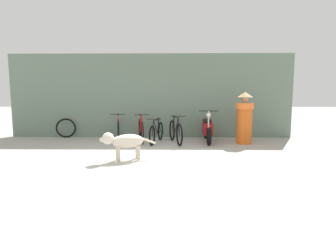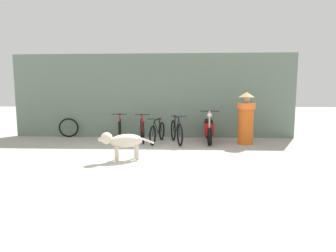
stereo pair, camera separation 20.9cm
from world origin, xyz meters
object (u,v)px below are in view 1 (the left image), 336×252
Objects in this scene: bicycle_1 at (141,130)px; person_in_robes at (244,118)px; motorcycle at (207,129)px; spare_tire_left at (66,128)px; stray_dog at (124,141)px; bicycle_2 at (157,132)px; bicycle_0 at (118,130)px; bicycle_3 at (175,132)px.

bicycle_1 is 3.29m from person_in_robes.
motorcycle reaches higher than spare_tire_left.
motorcycle reaches higher than bicycle_1.
motorcycle is 3.36m from stray_dog.
bicycle_0 is at bearing -85.58° from bicycle_2.
bicycle_3 is (1.12, -0.30, -0.02)m from bicycle_1.
motorcycle is at bearing 15.29° from person_in_robes.
bicycle_2 reaches higher than spare_tire_left.
bicycle_1 reaches higher than bicycle_2.
bicycle_0 is 4.00m from person_in_robes.
spare_tire_left is (-2.76, 0.71, -0.03)m from bicycle_1.
stray_dog is at bearing 2.62° from bicycle_0.
bicycle_3 is 2.57m from stray_dog.
spare_tire_left is (-3.28, 0.93, 0.02)m from bicycle_2.
motorcycle is 1.21m from person_in_robes.
bicycle_0 is at bearing -98.21° from stray_dog.
bicycle_3 is at bearing -140.47° from stray_dog.
bicycle_1 is 2.43× the size of spare_tire_left.
spare_tire_left is at bearing -122.93° from bicycle_0.
spare_tire_left is at bearing -73.52° from stray_dog.
bicycle_1 is at bearing 83.55° from bicycle_0.
stray_dog is at bearing 64.29° from person_in_robes.
bicycle_1 is at bearing -88.38° from motorcycle.
bicycle_2 is 1.33× the size of stray_dog.
bicycle_1 is at bearing -14.52° from spare_tire_left.
bicycle_3 is 4.01m from spare_tire_left.
stray_dog is at bearing -38.38° from motorcycle.
spare_tire_left is at bearing -116.01° from bicycle_1.
person_in_robes reaches higher than bicycle_2.
person_in_robes is (3.32, 2.22, 0.37)m from stray_dog.
person_in_robes is (1.09, -0.30, 0.41)m from motorcycle.
bicycle_0 is 1.07× the size of bicycle_3.
stray_dog is (-2.23, -2.52, 0.05)m from motorcycle.
bicycle_2 is 1.00× the size of bicycle_3.
bicycle_1 is 1.05× the size of person_in_robes.
stray_dog is 0.77× the size of person_in_robes.
bicycle_2 is 1.64m from motorcycle.
bicycle_3 is (1.85, -0.23, -0.02)m from bicycle_0.
bicycle_2 is (1.25, -0.14, -0.05)m from bicycle_0.
motorcycle is 4.96m from spare_tire_left.
bicycle_1 reaches higher than stray_dog.
bicycle_3 is at bearing 71.06° from bicycle_0.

